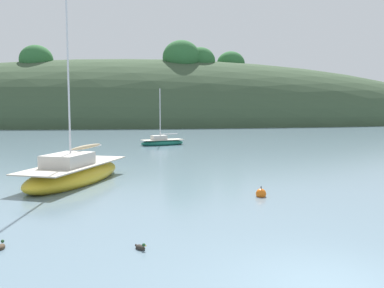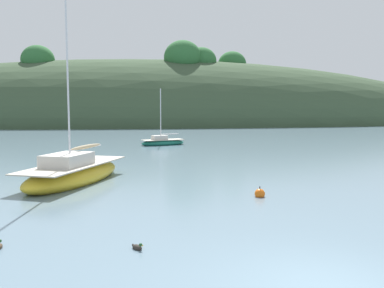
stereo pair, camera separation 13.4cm
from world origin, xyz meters
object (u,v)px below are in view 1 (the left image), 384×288
Objects in this scene: mooring_buoy_channel at (261,194)px; duck_lead at (1,247)px; sailboat_cream_ketch at (75,173)px; duck_trailing at (140,247)px; sailboat_blue_center at (162,142)px.

mooring_buoy_channel is 1.27× the size of duck_lead.
duck_trailing is (3.10, -10.07, -0.40)m from sailboat_cream_ketch.
sailboat_blue_center is at bearing 77.46° from duck_lead.
sailboat_cream_ketch is 20.68× the size of mooring_buoy_channel.
mooring_buoy_channel is (2.47, -23.71, -0.18)m from sailboat_blue_center.
duck_lead is at bearing -102.54° from sailboat_blue_center.
sailboat_cream_ketch is (-5.80, -19.21, 0.16)m from sailboat_blue_center.
duck_trailing is at bearing -72.89° from sailboat_cream_ketch.
sailboat_blue_center is at bearing 73.20° from sailboat_cream_ketch.
duck_trailing is at bearing -9.32° from duck_lead.
sailboat_blue_center is 0.52× the size of sailboat_cream_ketch.
sailboat_cream_ketch reaches higher than mooring_buoy_channel.
sailboat_cream_ketch is at bearing 151.43° from mooring_buoy_channel.
sailboat_cream_ketch reaches higher than sailboat_blue_center.
duck_lead is at bearing -93.50° from sailboat_cream_ketch.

